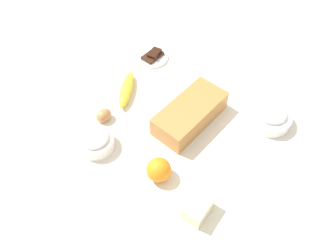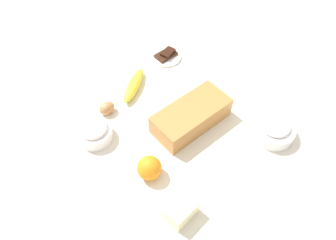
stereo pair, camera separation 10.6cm
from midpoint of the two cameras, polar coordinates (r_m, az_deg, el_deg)
ground_plane at (r=1.17m, az=-2.60°, el=-1.69°), size 2.40×2.40×0.02m
loaf_pan at (r=1.14m, az=1.26°, el=1.07°), size 0.29×0.14×0.08m
flour_bowl at (r=1.12m, az=-15.28°, el=-3.74°), size 0.12×0.12×0.07m
sugar_bowl at (r=1.19m, az=15.28°, el=0.42°), size 0.15×0.15×0.07m
banana at (r=1.27m, az=-9.72°, el=5.22°), size 0.18×0.14×0.04m
orange_fruit at (r=1.02m, az=-4.66°, el=-8.92°), size 0.08×0.08×0.08m
butter_block at (r=0.97m, az=2.01°, el=-15.33°), size 0.09×0.07×0.06m
egg_near_butter at (r=1.19m, az=-13.77°, el=0.65°), size 0.06×0.05×0.05m
chocolate_plate at (r=1.41m, az=-4.87°, el=10.93°), size 0.13×0.13×0.03m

